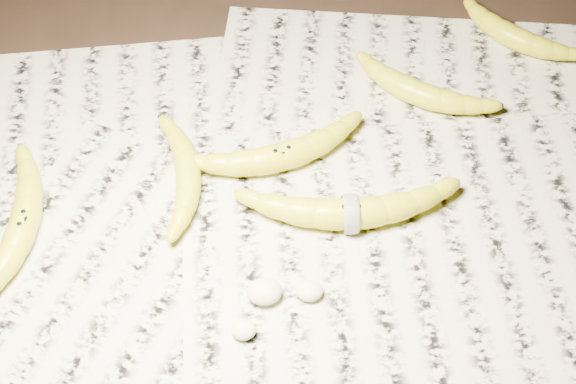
{
  "coord_description": "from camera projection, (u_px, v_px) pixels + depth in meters",
  "views": [
    {
      "loc": [
        -0.07,
        -0.57,
        0.81
      ],
      "look_at": [
        -0.02,
        -0.01,
        0.05
      ],
      "focal_mm": 50.0,
      "sensor_mm": 36.0,
      "label": 1
    }
  ],
  "objects": [
    {
      "name": "banana_left_a",
      "position": [
        22.0,
        224.0,
        0.95
      ],
      "size": [
        0.09,
        0.21,
        0.04
      ],
      "primitive_type": null,
      "rotation": [
        0.0,
        0.0,
        1.4
      ],
      "color": "yellow",
      "rests_on": "newspaper_patch"
    },
    {
      "name": "banana_upper_b",
      "position": [
        514.0,
        35.0,
        1.14
      ],
      "size": [
        0.15,
        0.15,
        0.03
      ],
      "primitive_type": null,
      "rotation": [
        0.0,
        0.0,
        -0.77
      ],
      "color": "yellow",
      "rests_on": "newspaper_patch"
    },
    {
      "name": "flesh_chunk_c",
      "position": [
        310.0,
        289.0,
        0.9
      ],
      "size": [
        0.03,
        0.03,
        0.02
      ],
      "primitive_type": "ellipsoid",
      "color": "beige",
      "rests_on": "newspaper_patch"
    },
    {
      "name": "ground",
      "position": [
        301.0,
        210.0,
        0.99
      ],
      "size": [
        3.0,
        3.0,
        0.0
      ],
      "primitive_type": "plane",
      "color": "black",
      "rests_on": "ground"
    },
    {
      "name": "flesh_chunk_b",
      "position": [
        243.0,
        329.0,
        0.88
      ],
      "size": [
        0.03,
        0.02,
        0.02
      ],
      "primitive_type": "ellipsoid",
      "color": "beige",
      "rests_on": "newspaper_patch"
    },
    {
      "name": "banana_center",
      "position": [
        281.0,
        155.0,
        1.01
      ],
      "size": [
        0.21,
        0.1,
        0.04
      ],
      "primitive_type": null,
      "rotation": [
        0.0,
        0.0,
        0.23
      ],
      "color": "yellow",
      "rests_on": "newspaper_patch"
    },
    {
      "name": "newspaper_patch",
      "position": [
        294.0,
        200.0,
        1.0
      ],
      "size": [
        0.9,
        0.7,
        0.01
      ],
      "primitive_type": "cube",
      "color": "beige",
      "rests_on": "ground"
    },
    {
      "name": "flesh_chunk_a",
      "position": [
        264.0,
        290.0,
        0.9
      ],
      "size": [
        0.04,
        0.03,
        0.02
      ],
      "primitive_type": "ellipsoid",
      "color": "beige",
      "rests_on": "newspaper_patch"
    },
    {
      "name": "banana_upper_a",
      "position": [
        419.0,
        91.0,
        1.08
      ],
      "size": [
        0.18,
        0.15,
        0.03
      ],
      "primitive_type": null,
      "rotation": [
        0.0,
        0.0,
        -0.6
      ],
      "color": "yellow",
      "rests_on": "newspaper_patch"
    },
    {
      "name": "banana_left_b",
      "position": [
        188.0,
        172.0,
        1.0
      ],
      "size": [
        0.06,
        0.17,
        0.03
      ],
      "primitive_type": null,
      "rotation": [
        0.0,
        0.0,
        1.61
      ],
      "color": "yellow",
      "rests_on": "newspaper_patch"
    },
    {
      "name": "measuring_tape",
      "position": [
        350.0,
        212.0,
        0.96
      ],
      "size": [
        0.01,
        0.05,
        0.05
      ],
      "primitive_type": "torus",
      "rotation": [
        0.0,
        1.57,
        -0.04
      ],
      "color": "white",
      "rests_on": "newspaper_patch"
    },
    {
      "name": "banana_taped",
      "position": [
        350.0,
        212.0,
        0.96
      ],
      "size": [
        0.24,
        0.07,
        0.04
      ],
      "primitive_type": null,
      "rotation": [
        0.0,
        0.0,
        -0.04
      ],
      "color": "yellow",
      "rests_on": "newspaper_patch"
    }
  ]
}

